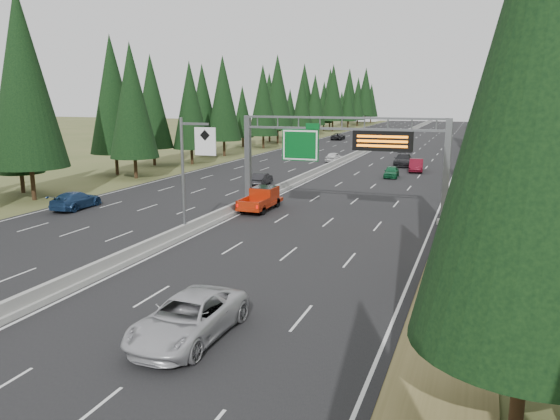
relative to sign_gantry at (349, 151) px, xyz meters
The scene contains 19 objects.
road 46.29m from the sign_gantry, 101.18° to the left, with size 32.00×260.00×0.08m, color black.
shoulder_right 46.28m from the sign_gantry, 78.86° to the left, with size 3.60×260.00×0.06m, color olive.
shoulder_left 52.70m from the sign_gantry, 120.63° to the left, with size 3.60×260.00×0.06m, color #475427.
median_barrier 46.25m from the sign_gantry, 101.18° to the left, with size 0.70×260.00×0.85m.
sign_gantry is the anchor object (origin of this frame).
hov_sign_pole 12.96m from the sign_gantry, 130.04° to the right, with size 2.80×0.50×8.00m.
tree_row_right 44.98m from the sign_gantry, 73.52° to the left, with size 12.18×244.84×18.91m.
tree_row_left 45.74m from the sign_gantry, 132.59° to the left, with size 11.71×242.43×18.99m.
silver_minivan 24.23m from the sign_gantry, 91.71° to the right, with size 2.81×6.10×1.69m, color #B5B5BA.
red_pickup 8.52m from the sign_gantry, behind, with size 2.02×5.64×1.84m.
car_ahead_green 23.11m from the sign_gantry, 90.34° to the left, with size 1.59×3.94×1.34m, color #155E35.
car_ahead_dkred 29.25m from the sign_gantry, 86.07° to the left, with size 1.67×4.80×1.58m, color maroon.
car_ahead_dkgrey 34.40m from the sign_gantry, 90.63° to the left, with size 2.31×5.69×1.65m, color black.
car_ahead_white 63.58m from the sign_gantry, 95.28° to the left, with size 2.20×4.77×1.32m, color #B5B5B5.
car_ahead_far 76.17m from the sign_gantry, 95.60° to the left, with size 1.91×4.74×1.62m, color black.
car_onc_near 17.87m from the sign_gantry, 135.36° to the left, with size 1.42×4.06×1.34m, color black.
car_onc_blue 23.25m from the sign_gantry, 167.65° to the right, with size 2.07×5.10×1.48m, color navy.
car_onc_white 37.11m from the sign_gantry, 106.42° to the left, with size 1.66×4.13×1.41m, color silver.
car_onc_far 78.03m from the sign_gantry, 104.89° to the left, with size 2.40×5.21×1.45m, color black.
Camera 1 is at (18.52, -6.47, 9.44)m, focal length 35.00 mm.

